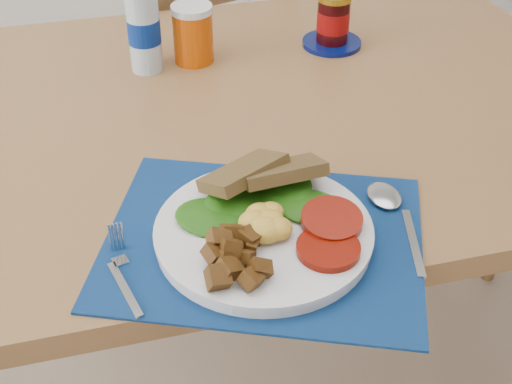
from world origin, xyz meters
TOP-DOWN VIEW (x-y plane):
  - table at (0.00, 0.20)m, footprint 1.40×0.90m
  - chair_far at (0.08, 0.85)m, footprint 0.54×0.53m
  - placemat at (-0.01, -0.15)m, footprint 0.52×0.47m
  - breakfast_plate at (-0.02, -0.15)m, footprint 0.29×0.29m
  - fork at (-0.21, -0.17)m, footprint 0.03×0.15m
  - spoon at (0.18, -0.14)m, footprint 0.05×0.20m
  - water_bottle at (-0.10, 0.39)m, footprint 0.06×0.06m
  - juice_glass at (-0.01, 0.40)m, footprint 0.08×0.08m
  - jam_on_saucer at (0.27, 0.39)m, footprint 0.12×0.12m

SIDE VIEW (x-z plane):
  - chair_far at x=0.08m, z-range 0.00..1.19m
  - table at x=0.00m, z-range 0.29..1.04m
  - placemat at x=-0.01m, z-range 0.75..0.75m
  - fork at x=-0.21m, z-range 0.75..0.76m
  - spoon at x=0.18m, z-range 0.75..0.76m
  - breakfast_plate at x=-0.02m, z-range 0.74..0.81m
  - jam_on_saucer at x=0.27m, z-range 0.74..0.85m
  - juice_glass at x=-0.01m, z-range 0.75..0.86m
  - water_bottle at x=-0.10m, z-range 0.74..0.95m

